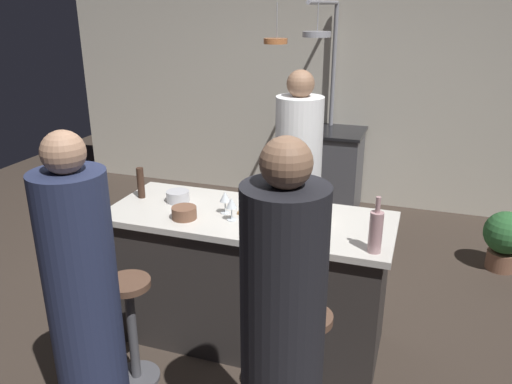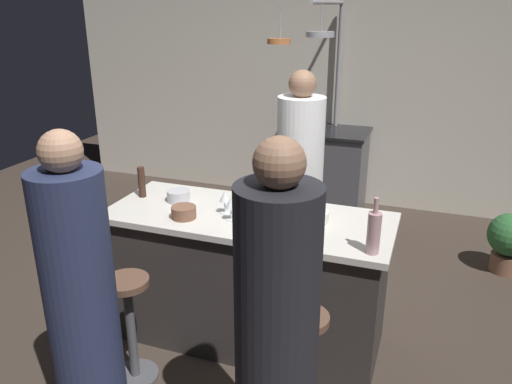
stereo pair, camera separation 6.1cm
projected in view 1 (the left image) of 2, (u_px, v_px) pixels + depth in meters
ground_plane at (249, 336)px, 3.48m from camera, size 9.00×9.00×0.00m
back_wall at (335, 85)px, 5.56m from camera, size 6.40×0.16×2.60m
kitchen_island at (249, 278)px, 3.32m from camera, size 1.80×0.72×0.90m
stove_range at (324, 170)px, 5.50m from camera, size 0.80×0.64×0.89m
chef at (297, 188)px, 3.95m from camera, size 0.36×0.36×1.70m
bar_stool_left at (132, 326)px, 2.95m from camera, size 0.28×0.28×0.68m
guest_left at (84, 306)px, 2.47m from camera, size 0.34×0.34×1.63m
bar_stool_right at (305, 364)px, 2.64m from camera, size 0.28×0.28×0.68m
guest_right at (282, 343)px, 2.16m from camera, size 0.36×0.36×1.69m
overhead_pot_rack at (318, 65)px, 4.81m from camera, size 0.57×1.29×2.17m
potted_plant at (505, 237)px, 4.26m from camera, size 0.36×0.36×0.52m
cutting_board at (267, 210)px, 3.21m from camera, size 0.32×0.22×0.02m
pepper_mill at (141, 183)px, 3.42m from camera, size 0.05×0.05×0.21m
wine_bottle_dark at (287, 211)px, 2.89m from camera, size 0.07×0.07×0.32m
wine_bottle_rose at (376, 231)px, 2.65m from camera, size 0.07×0.07×0.31m
wine_bottle_green at (267, 216)px, 2.83m from camera, size 0.07×0.07×0.32m
wine_glass_by_chef at (232, 204)px, 3.05m from camera, size 0.07×0.07×0.15m
wine_glass_near_right_guest at (225, 198)px, 3.16m from camera, size 0.07×0.07×0.15m
mixing_bowl_ceramic at (314, 216)px, 3.06m from camera, size 0.19×0.19×0.07m
mixing_bowl_wooden at (184, 213)px, 3.10m from camera, size 0.15×0.15×0.07m
mixing_bowl_steel at (178, 196)px, 3.37m from camera, size 0.15×0.15×0.07m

